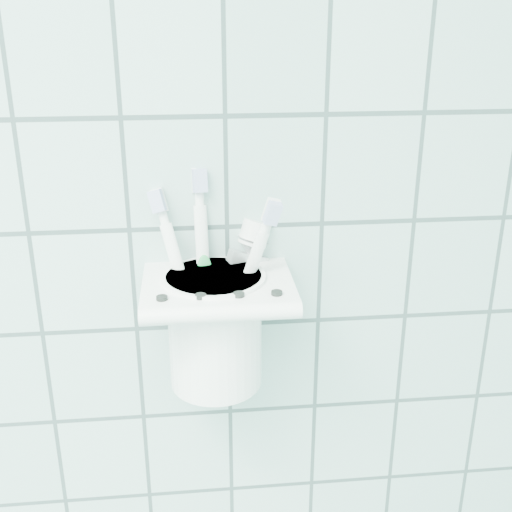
{
  "coord_description": "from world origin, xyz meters",
  "views": [
    {
      "loc": [
        0.62,
        0.61,
        1.56
      ],
      "look_at": [
        0.67,
        1.1,
        1.36
      ],
      "focal_mm": 45.0,
      "sensor_mm": 36.0,
      "label": 1
    }
  ],
  "objects_px": {
    "cup": "(215,326)",
    "toothbrush_blue": "(206,275)",
    "holder_bracket": "(218,289)",
    "toothpaste_tube": "(217,286)",
    "toothbrush_orange": "(217,278)",
    "toothbrush_pink": "(207,290)"
  },
  "relations": [
    {
      "from": "cup",
      "to": "toothbrush_blue",
      "type": "distance_m",
      "value": 0.05
    },
    {
      "from": "holder_bracket",
      "to": "toothpaste_tube",
      "type": "bearing_deg",
      "value": 90.67
    },
    {
      "from": "toothbrush_orange",
      "to": "cup",
      "type": "bearing_deg",
      "value": -109.89
    },
    {
      "from": "toothbrush_orange",
      "to": "toothpaste_tube",
      "type": "height_order",
      "value": "toothbrush_orange"
    },
    {
      "from": "holder_bracket",
      "to": "toothbrush_orange",
      "type": "distance_m",
      "value": 0.02
    },
    {
      "from": "holder_bracket",
      "to": "toothbrush_blue",
      "type": "xyz_separation_m",
      "value": [
        -0.01,
        0.02,
        0.01
      ]
    },
    {
      "from": "holder_bracket",
      "to": "toothpaste_tube",
      "type": "relative_size",
      "value": 0.85
    },
    {
      "from": "toothpaste_tube",
      "to": "toothbrush_blue",
      "type": "bearing_deg",
      "value": -170.92
    },
    {
      "from": "holder_bracket",
      "to": "toothbrush_blue",
      "type": "height_order",
      "value": "toothbrush_blue"
    },
    {
      "from": "holder_bracket",
      "to": "toothpaste_tube",
      "type": "distance_m",
      "value": 0.02
    },
    {
      "from": "holder_bracket",
      "to": "cup",
      "type": "distance_m",
      "value": 0.04
    },
    {
      "from": "toothbrush_pink",
      "to": "toothbrush_blue",
      "type": "height_order",
      "value": "toothbrush_blue"
    },
    {
      "from": "cup",
      "to": "toothpaste_tube",
      "type": "xyz_separation_m",
      "value": [
        0.0,
        0.02,
        0.03
      ]
    },
    {
      "from": "toothbrush_orange",
      "to": "toothpaste_tube",
      "type": "relative_size",
      "value": 1.15
    },
    {
      "from": "toothbrush_pink",
      "to": "toothbrush_orange",
      "type": "bearing_deg",
      "value": 81.1
    },
    {
      "from": "cup",
      "to": "toothpaste_tube",
      "type": "relative_size",
      "value": 0.7
    },
    {
      "from": "toothbrush_blue",
      "to": "toothbrush_pink",
      "type": "bearing_deg",
      "value": -101.6
    },
    {
      "from": "toothbrush_blue",
      "to": "toothbrush_orange",
      "type": "distance_m",
      "value": 0.01
    },
    {
      "from": "cup",
      "to": "toothbrush_pink",
      "type": "distance_m",
      "value": 0.05
    },
    {
      "from": "holder_bracket",
      "to": "toothbrush_blue",
      "type": "relative_size",
      "value": 0.7
    },
    {
      "from": "cup",
      "to": "toothbrush_orange",
      "type": "height_order",
      "value": "toothbrush_orange"
    },
    {
      "from": "cup",
      "to": "toothbrush_pink",
      "type": "height_order",
      "value": "toothbrush_pink"
    }
  ]
}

